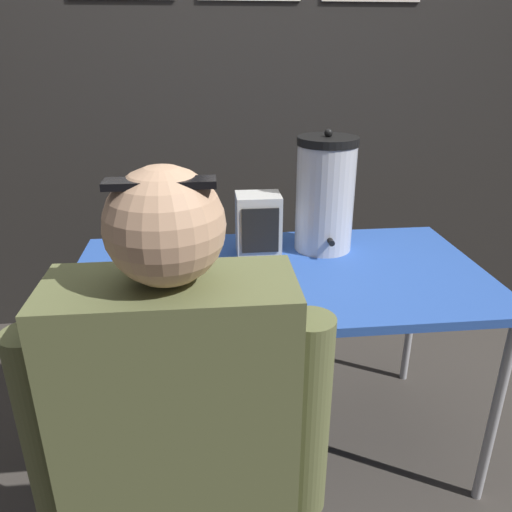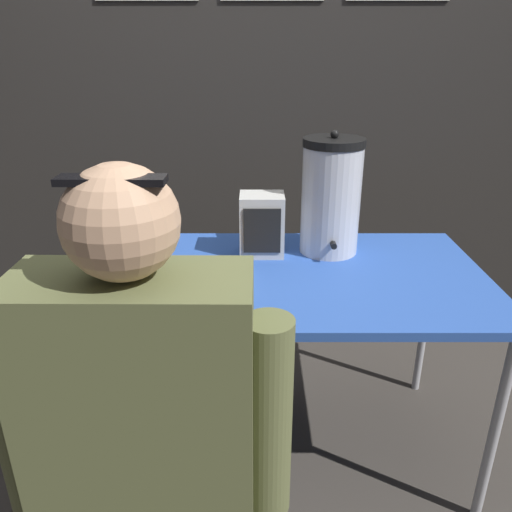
# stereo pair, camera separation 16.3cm
# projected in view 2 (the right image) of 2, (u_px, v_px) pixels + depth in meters

# --- Properties ---
(ground_plane) EXTENTS (12.00, 12.00, 0.00)m
(ground_plane) POSITION_uv_depth(u_px,v_px,m) (276.00, 441.00, 1.93)
(ground_plane) COLOR #3D3833
(back_wall) EXTENTS (6.00, 0.11, 2.83)m
(back_wall) POSITION_uv_depth(u_px,v_px,m) (273.00, 46.00, 2.38)
(back_wall) COLOR #282623
(back_wall) RESTS_ON ground
(folding_table) EXTENTS (1.37, 0.75, 0.72)m
(folding_table) POSITION_uv_depth(u_px,v_px,m) (279.00, 285.00, 1.67)
(folding_table) COLOR #2D56B2
(folding_table) RESTS_ON ground
(donut_box) EXTENTS (0.35, 0.26, 0.05)m
(donut_box) POSITION_uv_depth(u_px,v_px,m) (198.00, 277.00, 1.58)
(donut_box) COLOR tan
(donut_box) RESTS_ON folding_table
(coffee_urn) EXTENTS (0.21, 0.24, 0.44)m
(coffee_urn) POSITION_uv_depth(u_px,v_px,m) (333.00, 197.00, 1.75)
(coffee_urn) COLOR silver
(coffee_urn) RESTS_ON folding_table
(cell_phone) EXTENTS (0.07, 0.15, 0.01)m
(cell_phone) POSITION_uv_depth(u_px,v_px,m) (96.00, 286.00, 1.55)
(cell_phone) COLOR black
(cell_phone) RESTS_ON folding_table
(space_heater) EXTENTS (0.16, 0.13, 0.22)m
(space_heater) POSITION_uv_depth(u_px,v_px,m) (263.00, 225.00, 1.76)
(space_heater) COLOR silver
(space_heater) RESTS_ON folding_table
(person_seated) EXTENTS (0.61, 0.25, 1.24)m
(person_seated) POSITION_uv_depth(u_px,v_px,m) (149.00, 466.00, 1.07)
(person_seated) COLOR #33332D
(person_seated) RESTS_ON ground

